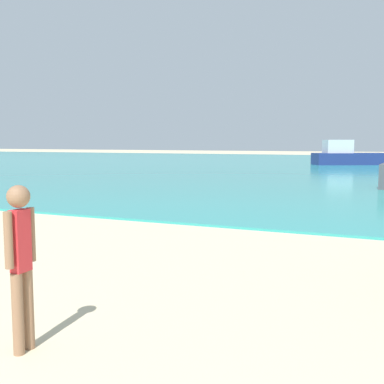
# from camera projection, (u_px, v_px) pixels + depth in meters

# --- Properties ---
(water) EXTENTS (160.00, 60.00, 0.06)m
(water) POSITION_uv_depth(u_px,v_px,m) (354.00, 166.00, 37.78)
(water) COLOR teal
(water) RESTS_ON ground
(person_standing) EXTENTS (0.21, 0.36, 1.58)m
(person_standing) POSITION_uv_depth(u_px,v_px,m) (21.00, 258.00, 4.29)
(person_standing) COLOR #936B4C
(person_standing) RESTS_ON ground
(boat_far) EXTENTS (6.32, 4.61, 2.08)m
(boat_far) POSITION_uv_depth(u_px,v_px,m) (347.00, 156.00, 38.92)
(boat_far) COLOR navy
(boat_far) RESTS_ON water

